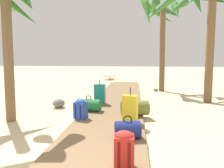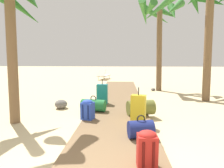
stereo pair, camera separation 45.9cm
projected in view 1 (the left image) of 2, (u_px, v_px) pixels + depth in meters
ground_plane at (115, 108)px, 6.03m from camera, size 60.00×60.00×0.00m
boardwalk at (118, 100)px, 7.04m from camera, size 1.65×10.26×0.08m
duffel_bag_navy at (127, 130)px, 3.54m from camera, size 0.51×0.41×0.44m
suitcase_teal at (100, 94)px, 6.23m from camera, size 0.35×0.25×0.78m
suitcase_yellow at (130, 109)px, 4.41m from camera, size 0.37×0.28×0.82m
backpack_blue at (81, 108)px, 4.69m from camera, size 0.34×0.31×0.48m
duffel_bag_green at (89, 105)px, 5.41m from camera, size 0.72×0.44×0.44m
duffel_bag_olive at (135, 108)px, 4.96m from camera, size 0.77×0.56×0.50m
backpack_red at (124, 149)px, 2.55m from camera, size 0.27×0.24×0.53m
palm_tree_far_right at (215, 9)px, 6.45m from camera, size 1.94×2.01×4.18m
palm_tree_near_left at (1, 1)px, 4.49m from camera, size 2.08×2.22×3.63m
palm_tree_near_right at (163, 18)px, 8.88m from camera, size 2.22×2.14×4.28m
lounge_chair at (109, 75)px, 14.14m from camera, size 0.93×1.62×0.80m
rock_left_mid at (59, 103)px, 6.07m from camera, size 0.50×0.51×0.27m
rock_right_far at (156, 90)px, 9.08m from camera, size 0.28×0.27×0.13m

